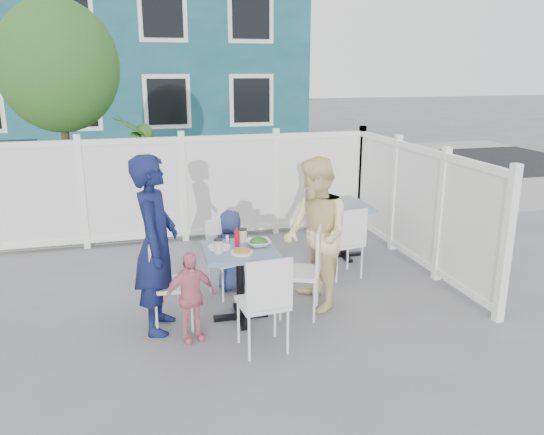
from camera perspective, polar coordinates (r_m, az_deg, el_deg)
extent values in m
plane|color=slate|center=(6.11, -7.87, -9.27)|extent=(80.00, 80.00, 0.00)
cube|color=gray|center=(9.68, -10.69, 0.11)|extent=(24.00, 2.60, 0.01)
cube|color=black|center=(13.28, -11.94, 4.27)|extent=(24.00, 5.00, 0.01)
cube|color=gray|center=(16.33, -12.57, 6.35)|extent=(24.00, 1.60, 0.01)
cube|color=#124A58|center=(19.52, -15.13, 16.51)|extent=(11.00, 6.00, 6.00)
cube|color=black|center=(16.73, -23.47, 11.17)|extent=(1.20, 0.04, 1.40)
cube|color=black|center=(16.64, -9.46, 12.21)|extent=(1.20, 0.04, 1.40)
cube|color=black|center=(16.77, -24.46, 19.68)|extent=(1.20, 0.04, 1.40)
cube|color=black|center=(16.68, -9.87, 20.81)|extent=(1.20, 0.04, 1.40)
cube|color=white|center=(8.13, -9.51, 3.11)|extent=(5.80, 0.04, 1.40)
cube|color=white|center=(8.01, -9.75, 8.29)|extent=(5.86, 0.08, 0.08)
cube|color=white|center=(8.33, -9.27, -1.99)|extent=(5.86, 0.08, 0.12)
cube|color=white|center=(7.31, 15.25, 1.33)|extent=(0.04, 3.60, 1.40)
cube|color=white|center=(7.17, 15.68, 7.07)|extent=(0.08, 3.66, 0.08)
cube|color=white|center=(7.53, 14.84, -4.28)|extent=(0.08, 3.66, 0.12)
cylinder|color=#382316|center=(8.97, -21.11, 5.92)|extent=(0.12, 0.12, 2.40)
ellipsoid|color=#29551B|center=(8.87, -22.03, 14.85)|extent=(1.80, 1.62, 1.98)
cube|color=gold|center=(9.89, -25.90, 3.10)|extent=(0.74, 0.54, 1.34)
imported|color=#29551B|center=(8.77, -13.70, 4.48)|extent=(1.05, 1.05, 1.85)
imported|color=#29551B|center=(8.92, -2.14, 3.69)|extent=(1.61, 1.53, 1.41)
cube|color=#466B7F|center=(5.47, -3.49, -3.59)|extent=(0.77, 0.77, 0.04)
cylinder|color=black|center=(5.61, -3.43, -7.25)|extent=(0.08, 0.08, 0.72)
cube|color=black|center=(5.76, -3.37, -10.54)|extent=(0.58, 0.11, 0.04)
cube|color=black|center=(5.76, -3.37, -10.54)|extent=(0.11, 0.58, 0.04)
cube|color=#466B7F|center=(7.39, 7.86, 1.11)|extent=(0.72, 0.72, 0.04)
cylinder|color=black|center=(7.49, 7.76, -1.55)|extent=(0.08, 0.08, 0.68)
cube|color=black|center=(7.60, 7.66, -4.00)|extent=(0.55, 0.10, 0.04)
cube|color=black|center=(7.60, 7.66, -4.00)|extent=(0.10, 0.55, 0.04)
cube|color=white|center=(5.50, -10.56, -7.06)|extent=(0.45, 0.47, 0.04)
cube|color=white|center=(5.42, -12.77, -4.64)|extent=(0.07, 0.43, 0.46)
cylinder|color=white|center=(5.76, -8.68, -8.40)|extent=(0.02, 0.02, 0.46)
cylinder|color=white|center=(5.43, -8.59, -9.98)|extent=(0.02, 0.02, 0.46)
cylinder|color=white|center=(5.77, -12.18, -8.54)|extent=(0.02, 0.02, 0.46)
cylinder|color=white|center=(5.44, -12.32, -10.13)|extent=(0.02, 0.02, 0.46)
cube|color=white|center=(5.68, 2.97, -5.92)|extent=(0.57, 0.58, 0.04)
cube|color=white|center=(5.57, 5.06, -3.50)|extent=(0.21, 0.42, 0.48)
cylinder|color=white|center=(5.62, 0.88, -8.77)|extent=(0.03, 0.03, 0.48)
cylinder|color=white|center=(5.96, 1.41, -7.28)|extent=(0.03, 0.03, 0.48)
cylinder|color=white|center=(5.58, 4.57, -8.99)|extent=(0.03, 0.03, 0.48)
cylinder|color=white|center=(5.93, 4.88, -7.47)|extent=(0.03, 0.03, 0.48)
cube|color=white|center=(6.19, -4.61, -4.54)|extent=(0.50, 0.48, 0.04)
cube|color=white|center=(6.26, -5.43, -1.99)|extent=(0.39, 0.15, 0.43)
cylinder|color=white|center=(6.21, -2.46, -6.56)|extent=(0.02, 0.02, 0.43)
cylinder|color=white|center=(6.06, -5.31, -7.19)|extent=(0.02, 0.02, 0.43)
cylinder|color=white|center=(6.47, -3.88, -5.63)|extent=(0.02, 0.02, 0.43)
cylinder|color=white|center=(6.33, -6.64, -6.20)|extent=(0.02, 0.02, 0.43)
cube|color=white|center=(4.99, -1.03, -9.18)|extent=(0.47, 0.45, 0.04)
cube|color=white|center=(4.72, -0.28, -7.28)|extent=(0.44, 0.07, 0.47)
cylinder|color=white|center=(5.20, -3.63, -11.01)|extent=(0.02, 0.02, 0.47)
cylinder|color=white|center=(5.30, 0.32, -10.43)|extent=(0.02, 0.02, 0.47)
cylinder|color=white|center=(4.90, -2.47, -12.78)|extent=(0.02, 0.02, 0.47)
cylinder|color=white|center=(5.00, 1.71, -12.10)|extent=(0.02, 0.02, 0.47)
cube|color=white|center=(6.75, 7.66, -2.70)|extent=(0.47, 0.45, 0.04)
cube|color=white|center=(6.52, 8.57, -1.10)|extent=(0.42, 0.09, 0.45)
cylinder|color=white|center=(6.88, 5.58, -4.26)|extent=(0.02, 0.02, 0.45)
cylinder|color=white|center=(7.05, 8.16, -3.84)|extent=(0.02, 0.02, 0.45)
cylinder|color=white|center=(6.60, 6.98, -5.17)|extent=(0.02, 0.02, 0.45)
cylinder|color=white|center=(6.78, 9.62, -4.72)|extent=(0.02, 0.02, 0.45)
imported|color=#101844|center=(5.34, -12.38, -2.88)|extent=(0.57, 0.73, 1.80)
imported|color=#EEC949|center=(5.74, 4.73, -1.87)|extent=(0.69, 0.86, 1.68)
imported|color=navy|center=(6.32, -4.42, -3.54)|extent=(0.54, 0.42, 0.98)
imported|color=pink|center=(5.21, -8.80, -8.42)|extent=(0.57, 0.34, 0.91)
cylinder|color=white|center=(5.34, -3.25, -3.78)|extent=(0.23, 0.23, 0.01)
cylinder|color=white|center=(5.51, -5.68, -3.19)|extent=(0.24, 0.24, 0.02)
imported|color=white|center=(5.54, -1.45, -2.76)|extent=(0.25, 0.25, 0.06)
cylinder|color=beige|center=(5.35, -5.80, -3.12)|extent=(0.09, 0.09, 0.13)
cylinder|color=beige|center=(5.67, -3.15, -1.96)|extent=(0.09, 0.09, 0.13)
cylinder|color=#AE0A1A|center=(5.52, -3.79, -2.28)|extent=(0.05, 0.05, 0.17)
cylinder|color=white|center=(5.67, -4.83, -2.28)|extent=(0.03, 0.03, 0.08)
cylinder|color=black|center=(5.68, -4.74, -2.30)|extent=(0.03, 0.03, 0.07)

